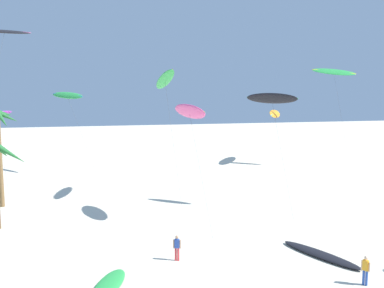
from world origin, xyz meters
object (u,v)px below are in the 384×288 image
flying_kite_7 (334,72)px  person_mid_field (177,247)px  flying_kite_3 (4,32)px  person_near_right (366,269)px  flying_kite_6 (67,95)px  grounded_kite_2 (320,254)px  grounded_kite_1 (109,285)px  flying_kite_5 (165,80)px  flying_kite_4 (275,114)px  flying_kite_2 (189,111)px  flying_kite_0 (272,98)px

flying_kite_7 → person_mid_field: 43.66m
flying_kite_3 → person_near_right: 45.98m
flying_kite_6 → grounded_kite_2: 40.33m
grounded_kite_1 → flying_kite_5: bearing=68.5°
flying_kite_4 → person_mid_field: flying_kite_4 is taller
flying_kite_7 → person_near_right: flying_kite_7 is taller
flying_kite_2 → flying_kite_5: flying_kite_5 is taller
flying_kite_2 → person_near_right: 17.73m
grounded_kite_1 → grounded_kite_2: size_ratio=0.70×
grounded_kite_2 → person_mid_field: (-9.22, 2.01, 0.76)m
flying_kite_3 → grounded_kite_1: (9.61, -31.87, -18.21)m
grounded_kite_1 → flying_kite_7: bearing=40.3°
flying_kite_2 → grounded_kite_2: 15.02m
flying_kite_3 → grounded_kite_1: flying_kite_3 is taller
grounded_kite_2 → flying_kite_0: bearing=78.9°
flying_kite_0 → grounded_kite_2: 15.70m
flying_kite_2 → flying_kite_6: 27.10m
flying_kite_6 → grounded_kite_1: flying_kite_6 is taller
flying_kite_4 → flying_kite_6: size_ratio=0.83×
flying_kite_6 → flying_kite_3: bearing=-150.9°
flying_kite_2 → person_mid_field: bearing=-110.9°
grounded_kite_2 → person_near_right: 4.19m
grounded_kite_1 → grounded_kite_2: bearing=1.8°
flying_kite_7 → flying_kite_3: bearing=177.8°
flying_kite_4 → flying_kite_5: 28.62m
flying_kite_7 → flying_kite_2: bearing=-145.2°
flying_kite_4 → person_mid_field: bearing=-126.3°
person_near_right → flying_kite_6: bearing=112.7°
flying_kite_2 → person_near_right: size_ratio=5.97×
flying_kite_7 → grounded_kite_1: bearing=-139.7°
flying_kite_5 → flying_kite_7: (28.36, 11.99, 2.07)m
flying_kite_5 → person_mid_field: bearing=-99.7°
flying_kite_0 → flying_kite_5: bearing=145.9°
flying_kite_6 → flying_kite_4: bearing=0.5°
person_mid_field → flying_kite_6: bearing=102.2°
flying_kite_0 → person_near_right: (-2.25, -15.82, -9.44)m
flying_kite_2 → grounded_kite_1: (-7.63, -10.70, -9.13)m
flying_kite_7 → person_near_right: bearing=-122.8°
flying_kite_5 → flying_kite_0: bearing=-34.1°
flying_kite_0 → person_near_right: bearing=-98.1°
flying_kite_4 → grounded_kite_1: size_ratio=2.30×
flying_kite_7 → person_mid_field: (-31.03, -27.66, -13.37)m
flying_kite_5 → flying_kite_7: 30.86m
flying_kite_5 → person_near_right: flying_kite_5 is taller
flying_kite_2 → flying_kite_4: bearing=49.7°
grounded_kite_2 → person_near_right: bearing=-89.3°
flying_kite_0 → flying_kite_4: 27.33m
grounded_kite_1 → person_mid_field: bearing=28.6°
flying_kite_5 → grounded_kite_1: 22.90m
flying_kite_2 → flying_kite_7: flying_kite_7 is taller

